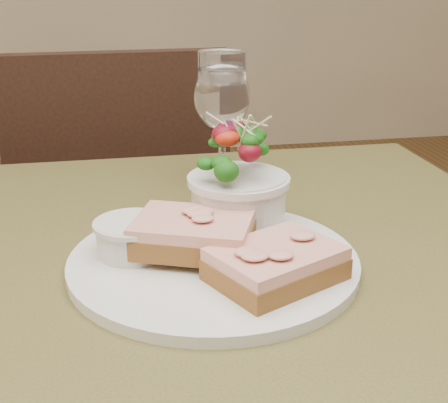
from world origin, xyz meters
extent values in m
cube|color=#3F3A1B|center=(0.00, 0.00, 0.73)|extent=(0.80, 0.80, 0.04)
cylinder|color=black|center=(0.34, 0.34, 0.35)|extent=(0.05, 0.05, 0.71)
cube|color=black|center=(-0.09, 0.75, 0.45)|extent=(0.43, 0.43, 0.04)
cube|color=black|center=(-0.08, 0.56, 0.68)|extent=(0.42, 0.05, 0.45)
cube|color=black|center=(-0.09, 0.75, 0.23)|extent=(0.37, 0.37, 0.45)
cylinder|color=silver|center=(0.00, -0.01, 0.76)|extent=(0.30, 0.30, 0.01)
cube|color=#523316|center=(0.05, -0.07, 0.77)|extent=(0.14, 0.13, 0.02)
cube|color=beige|center=(0.05, -0.07, 0.79)|extent=(0.14, 0.13, 0.01)
cube|color=#523316|center=(-0.02, 0.00, 0.78)|extent=(0.14, 0.13, 0.02)
cube|color=beige|center=(-0.02, 0.00, 0.80)|extent=(0.14, 0.13, 0.01)
cylinder|color=beige|center=(-0.08, 0.01, 0.78)|extent=(0.07, 0.07, 0.04)
cylinder|color=olive|center=(-0.08, 0.01, 0.80)|extent=(0.07, 0.07, 0.01)
cylinder|color=silver|center=(0.04, 0.06, 0.79)|extent=(0.11, 0.11, 0.06)
ellipsoid|color=#113C0A|center=(0.04, 0.06, 0.85)|extent=(0.10, 0.10, 0.06)
ellipsoid|color=#113C0A|center=(-0.06, 0.09, 0.77)|extent=(0.04, 0.04, 0.01)
sphere|color=maroon|center=(-0.07, 0.08, 0.77)|extent=(0.02, 0.02, 0.02)
cylinder|color=white|center=(0.05, 0.23, 0.75)|extent=(0.07, 0.07, 0.00)
cylinder|color=white|center=(0.05, 0.23, 0.80)|extent=(0.01, 0.01, 0.09)
ellipsoid|color=white|center=(0.05, 0.23, 0.88)|extent=(0.08, 0.08, 0.09)
camera|label=1|loc=(-0.10, -0.59, 1.05)|focal=50.00mm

